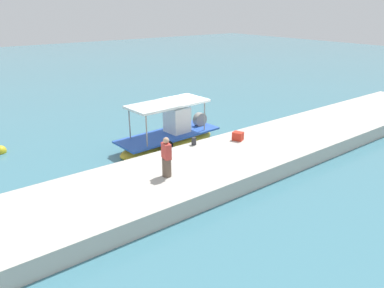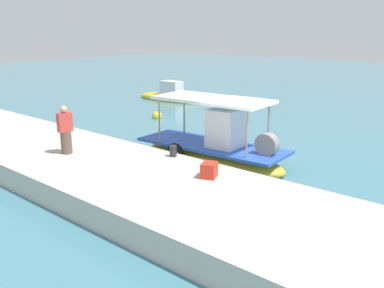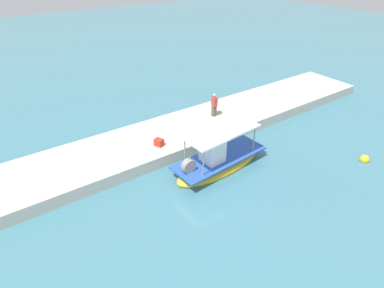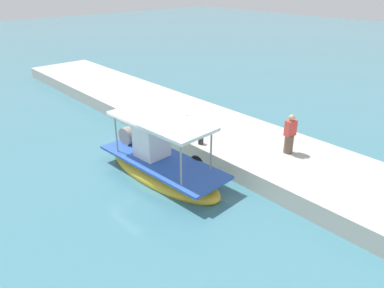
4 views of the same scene
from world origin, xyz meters
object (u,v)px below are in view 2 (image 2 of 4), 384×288
marker_buoy (157,116)px  fisherman_near_bollard (65,132)px  mooring_bollard (173,151)px  moored_boat_near (167,96)px  main_fishing_boat (214,151)px  cargo_crate (209,170)px

marker_buoy → fisherman_near_bollard: bearing=-62.6°
fisherman_near_bollard → mooring_bollard: fisherman_near_bollard is taller
moored_boat_near → fisherman_near_bollard: bearing=-58.1°
mooring_bollard → moored_boat_near: size_ratio=0.07×
fisherman_near_bollard → marker_buoy: 10.09m
main_fishing_boat → cargo_crate: size_ratio=12.04×
fisherman_near_bollard → moored_boat_near: fisherman_near_bollard is taller
mooring_bollard → marker_buoy: mooring_bollard is taller
marker_buoy → moored_boat_near: moored_boat_near is taller
fisherman_near_bollard → cargo_crate: (5.25, 1.30, -0.54)m
cargo_crate → marker_buoy: size_ratio=0.90×
cargo_crate → marker_buoy: bearing=142.4°
cargo_crate → moored_boat_near: 18.86m
cargo_crate → moored_boat_near: moored_boat_near is taller
main_fishing_boat → marker_buoy: (-7.66, 4.56, -0.36)m
main_fishing_boat → fisherman_near_bollard: bearing=-125.4°
moored_boat_near → cargo_crate: bearing=-42.3°
main_fishing_boat → mooring_bollard: bearing=-90.9°
main_fishing_boat → fisherman_near_bollard: 5.40m
fisherman_near_bollard → marker_buoy: bearing=117.4°
cargo_crate → marker_buoy: (-9.84, 7.58, -0.85)m
fisherman_near_bollard → mooring_bollard: size_ratio=4.43×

